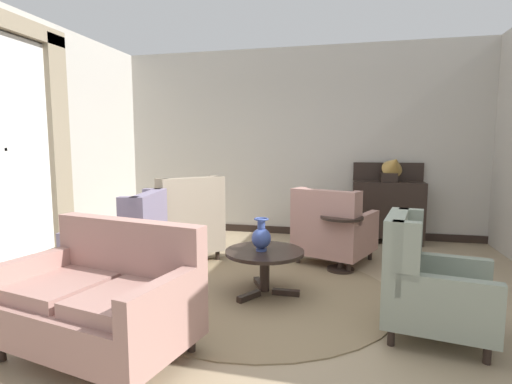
% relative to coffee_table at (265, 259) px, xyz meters
% --- Properties ---
extents(ground, '(8.81, 8.81, 0.00)m').
position_rel_coffee_table_xyz_m(ground, '(-0.06, -0.25, -0.37)').
color(ground, '#9E896B').
extents(wall_back, '(6.25, 0.08, 3.13)m').
position_rel_coffee_table_xyz_m(wall_back, '(-0.06, 2.89, 1.19)').
color(wall_back, '#BCB7AD').
rests_on(wall_back, ground).
extents(wall_left, '(0.08, 4.40, 3.13)m').
position_rel_coffee_table_xyz_m(wall_left, '(-3.11, 0.69, 1.19)').
color(wall_left, '#BCB7AD').
rests_on(wall_left, ground).
extents(baseboard_back, '(6.09, 0.03, 0.12)m').
position_rel_coffee_table_xyz_m(baseboard_back, '(-0.06, 2.84, -0.31)').
color(baseboard_back, black).
rests_on(baseboard_back, ground).
extents(area_rug, '(2.76, 2.76, 0.01)m').
position_rel_coffee_table_xyz_m(area_rug, '(-0.06, 0.05, -0.36)').
color(area_rug, '#847051').
rests_on(area_rug, ground).
extents(window_with_curtains, '(0.12, 1.98, 2.91)m').
position_rel_coffee_table_xyz_m(window_with_curtains, '(-3.01, -0.04, 1.26)').
color(window_with_curtains, silver).
extents(coffee_table, '(0.80, 0.80, 0.46)m').
position_rel_coffee_table_xyz_m(coffee_table, '(0.00, 0.00, 0.00)').
color(coffee_table, black).
rests_on(coffee_table, ground).
extents(porcelain_vase, '(0.20, 0.20, 0.33)m').
position_rel_coffee_table_xyz_m(porcelain_vase, '(-0.03, -0.02, 0.23)').
color(porcelain_vase, '#384C93').
rests_on(porcelain_vase, coffee_table).
extents(settee, '(1.50, 1.08, 0.95)m').
position_rel_coffee_table_xyz_m(settee, '(-0.91, -1.39, 0.03)').
color(settee, tan).
rests_on(settee, ground).
extents(armchair_far_left, '(1.16, 1.16, 1.12)m').
position_rel_coffee_table_xyz_m(armchair_far_left, '(-1.26, 0.95, 0.10)').
color(armchair_far_left, gray).
rests_on(armchair_far_left, ground).
extents(armchair_foreground_right, '(1.12, 1.14, 0.98)m').
position_rel_coffee_table_xyz_m(armchair_foreground_right, '(0.63, 1.27, 0.05)').
color(armchair_foreground_right, tan).
rests_on(armchair_foreground_right, ground).
extents(armchair_beside_settee, '(1.01, 0.97, 1.02)m').
position_rel_coffee_table_xyz_m(armchair_beside_settee, '(-1.55, -0.05, 0.06)').
color(armchair_beside_settee, slate).
rests_on(armchair_beside_settee, ground).
extents(armchair_near_sideboard, '(0.92, 0.86, 0.97)m').
position_rel_coffee_table_xyz_m(armchair_near_sideboard, '(1.44, -0.56, 0.05)').
color(armchair_near_sideboard, gray).
rests_on(armchair_near_sideboard, ground).
extents(side_table, '(0.51, 0.51, 0.68)m').
position_rel_coffee_table_xyz_m(side_table, '(0.74, 0.94, 0.04)').
color(side_table, black).
rests_on(side_table, ground).
extents(sideboard, '(1.07, 0.42, 1.25)m').
position_rel_coffee_table_xyz_m(sideboard, '(1.42, 2.60, 0.17)').
color(sideboard, black).
rests_on(sideboard, ground).
extents(gramophone, '(0.37, 0.45, 0.49)m').
position_rel_coffee_table_xyz_m(gramophone, '(1.46, 2.51, 0.82)').
color(gramophone, black).
rests_on(gramophone, sideboard).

